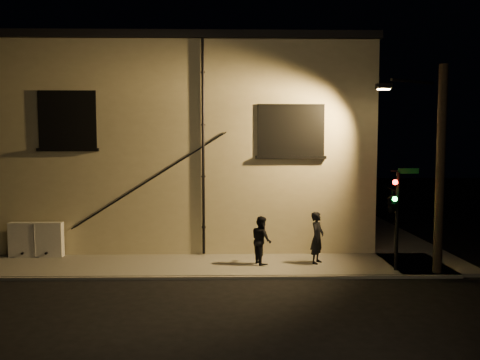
{
  "coord_description": "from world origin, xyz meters",
  "views": [
    {
      "loc": [
        -0.72,
        -15.2,
        4.48
      ],
      "look_at": [
        -0.4,
        1.8,
        3.15
      ],
      "focal_mm": 35.0,
      "sensor_mm": 36.0,
      "label": 1
    }
  ],
  "objects_px": {
    "traffic_signal": "(393,202)",
    "streetlamp_pole": "(437,165)",
    "utility_cabinet": "(36,240)",
    "pedestrian_b": "(261,240)",
    "pedestrian_a": "(317,238)"
  },
  "relations": [
    {
      "from": "utility_cabinet",
      "to": "streetlamp_pole",
      "type": "relative_size",
      "value": 0.29
    },
    {
      "from": "pedestrian_a",
      "to": "streetlamp_pole",
      "type": "distance_m",
      "value": 4.78
    },
    {
      "from": "traffic_signal",
      "to": "streetlamp_pole",
      "type": "xyz_separation_m",
      "value": [
        1.39,
        -0.17,
        1.27
      ]
    },
    {
      "from": "pedestrian_a",
      "to": "pedestrian_b",
      "type": "bearing_deg",
      "value": 121.21
    },
    {
      "from": "utility_cabinet",
      "to": "streetlamp_pole",
      "type": "distance_m",
      "value": 14.89
    },
    {
      "from": "utility_cabinet",
      "to": "traffic_signal",
      "type": "xyz_separation_m",
      "value": [
        13.0,
        -2.27,
        1.7
      ]
    },
    {
      "from": "pedestrian_b",
      "to": "traffic_signal",
      "type": "xyz_separation_m",
      "value": [
        4.38,
        -1.06,
        1.5
      ]
    },
    {
      "from": "pedestrian_a",
      "to": "traffic_signal",
      "type": "distance_m",
      "value": 2.96
    },
    {
      "from": "pedestrian_b",
      "to": "pedestrian_a",
      "type": "bearing_deg",
      "value": -108.16
    },
    {
      "from": "utility_cabinet",
      "to": "pedestrian_a",
      "type": "relative_size",
      "value": 1.08
    },
    {
      "from": "utility_cabinet",
      "to": "pedestrian_b",
      "type": "xyz_separation_m",
      "value": [
        8.61,
        -1.21,
        0.2
      ]
    },
    {
      "from": "traffic_signal",
      "to": "utility_cabinet",
      "type": "bearing_deg",
      "value": 170.09
    },
    {
      "from": "streetlamp_pole",
      "to": "traffic_signal",
      "type": "bearing_deg",
      "value": 173.15
    },
    {
      "from": "pedestrian_a",
      "to": "streetlamp_pole",
      "type": "height_order",
      "value": "streetlamp_pole"
    },
    {
      "from": "pedestrian_a",
      "to": "utility_cabinet",
      "type": "bearing_deg",
      "value": 114.04
    }
  ]
}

